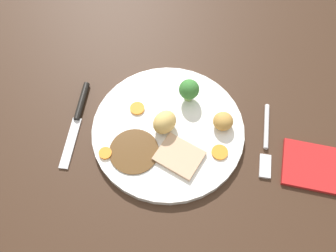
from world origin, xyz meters
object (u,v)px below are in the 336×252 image
carrot_coin_front (220,152)px  folded_napkin (314,167)px  dinner_plate (168,130)px  knife (78,116)px  fork (266,142)px  meat_slice_main (179,156)px  carrot_coin_back (137,108)px  broccoli_floret (189,90)px  carrot_coin_side (105,153)px  roast_potato_left (223,121)px  roast_potato_right (165,120)px

carrot_coin_front → folded_napkin: size_ratio=0.27×
carrot_coin_front → dinner_plate: bearing=-18.4°
carrot_coin_front → folded_napkin: carrot_coin_front is taller
knife → fork: bearing=88.1°
meat_slice_main → carrot_coin_back: meat_slice_main is taller
carrot_coin_back → broccoli_floret: 10.52cm
fork → folded_napkin: 9.31cm
carrot_coin_front → carrot_coin_side: 20.50cm
roast_potato_left → broccoli_floret: broccoli_floret is taller
carrot_coin_back → roast_potato_right: bearing=155.6°
broccoli_floret → meat_slice_main: bearing=90.8°
carrot_coin_side → folded_napkin: (-37.15, -4.27, -1.27)cm
fork → folded_napkin: fork is taller
dinner_plate → roast_potato_left: size_ratio=7.66×
meat_slice_main → fork: 16.65cm
meat_slice_main → roast_potato_right: bearing=-58.9°
roast_potato_right → knife: roast_potato_right is taller
roast_potato_left → knife: roast_potato_left is taller
meat_slice_main → roast_potato_left: 10.48cm
dinner_plate → carrot_coin_side: bearing=34.4°
roast_potato_left → roast_potato_right: 10.69cm
carrot_coin_front → meat_slice_main: bearing=16.4°
roast_potato_right → carrot_coin_front: 11.46cm
carrot_coin_back → folded_napkin: 34.06cm
dinner_plate → roast_potato_right: (0.64, -0.54, 2.78)cm
dinner_plate → folded_napkin: bearing=174.3°
carrot_coin_front → folded_napkin: 17.03cm
carrot_coin_front → broccoli_floret: 13.18cm
folded_napkin → dinner_plate: bearing=-5.7°
carrot_coin_front → knife: 28.00cm
roast_potato_left → broccoli_floret: (7.10, -5.01, 1.25)cm
roast_potato_right → carrot_coin_side: (9.54, 7.53, -1.81)cm
meat_slice_main → folded_napkin: meat_slice_main is taller
broccoli_floret → dinner_plate: bearing=69.5°
dinner_plate → carrot_coin_back: (6.55, -3.22, 0.93)cm
broccoli_floret → fork: size_ratio=0.32×
dinner_plate → meat_slice_main: meat_slice_main is taller
roast_potato_left → knife: size_ratio=0.20×
carrot_coin_side → broccoli_floret: bearing=-132.0°
fork → carrot_coin_front: bearing=-64.3°
carrot_coin_back → carrot_coin_side: size_ratio=1.19×
carrot_coin_front → knife: bearing=-7.5°
roast_potato_left → folded_napkin: (-17.09, 5.11, -2.52)cm
dinner_plate → meat_slice_main: 6.23cm
roast_potato_right → knife: bearing=0.7°
roast_potato_right → folded_napkin: size_ratio=0.43×
fork → meat_slice_main: bearing=-68.6°
roast_potato_right → carrot_coin_front: (-10.63, 3.86, -1.88)cm
carrot_coin_back → folded_napkin: size_ratio=0.25×
meat_slice_main → carrot_coin_front: bearing=-163.6°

